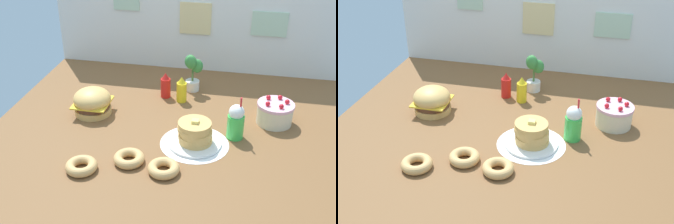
% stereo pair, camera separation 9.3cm
% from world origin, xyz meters
% --- Properties ---
extents(ground_plane, '(2.23, 2.03, 0.02)m').
position_xyz_m(ground_plane, '(0.00, 0.00, -0.01)').
color(ground_plane, brown).
extents(back_wall, '(2.23, 0.04, 0.82)m').
position_xyz_m(back_wall, '(0.00, 1.01, 0.41)').
color(back_wall, silver).
rests_on(back_wall, ground_plane).
extents(doily_mat, '(0.40, 0.40, 0.00)m').
position_xyz_m(doily_mat, '(0.15, -0.07, 0.00)').
color(doily_mat, white).
rests_on(doily_mat, ground_plane).
extents(burger, '(0.24, 0.24, 0.17)m').
position_xyz_m(burger, '(-0.55, 0.16, 0.08)').
color(burger, '#DBA859').
rests_on(burger, ground_plane).
extents(pancake_stack, '(0.31, 0.31, 0.16)m').
position_xyz_m(pancake_stack, '(0.15, -0.07, 0.07)').
color(pancake_stack, white).
rests_on(pancake_stack, doily_mat).
extents(layer_cake, '(0.23, 0.23, 0.17)m').
position_xyz_m(layer_cake, '(0.61, 0.27, 0.07)').
color(layer_cake, beige).
rests_on(layer_cake, ground_plane).
extents(ketchup_bottle, '(0.07, 0.07, 0.18)m').
position_xyz_m(ketchup_bottle, '(-0.13, 0.49, 0.08)').
color(ketchup_bottle, red).
rests_on(ketchup_bottle, ground_plane).
extents(mustard_bottle, '(0.07, 0.07, 0.18)m').
position_xyz_m(mustard_bottle, '(-0.01, 0.44, 0.08)').
color(mustard_bottle, yellow).
rests_on(mustard_bottle, ground_plane).
extents(cream_soda_cup, '(0.10, 0.10, 0.27)m').
position_xyz_m(cream_soda_cup, '(0.38, 0.05, 0.11)').
color(cream_soda_cup, green).
rests_on(cream_soda_cup, ground_plane).
extents(donut_pink_glaze, '(0.17, 0.17, 0.05)m').
position_xyz_m(donut_pink_glaze, '(-0.40, -0.43, 0.03)').
color(donut_pink_glaze, tan).
rests_on(donut_pink_glaze, ground_plane).
extents(donut_chocolate, '(0.17, 0.17, 0.05)m').
position_xyz_m(donut_chocolate, '(-0.17, -0.31, 0.03)').
color(donut_chocolate, tan).
rests_on(donut_chocolate, ground_plane).
extents(donut_vanilla, '(0.17, 0.17, 0.05)m').
position_xyz_m(donut_vanilla, '(0.03, -0.36, 0.03)').
color(donut_vanilla, tan).
rests_on(donut_vanilla, ground_plane).
extents(potted_plant, '(0.14, 0.11, 0.28)m').
position_xyz_m(potted_plant, '(0.03, 0.62, 0.15)').
color(potted_plant, white).
rests_on(potted_plant, ground_plane).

